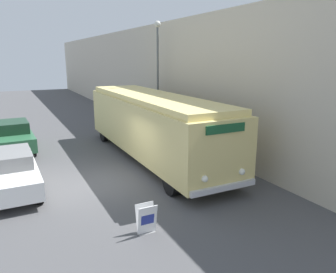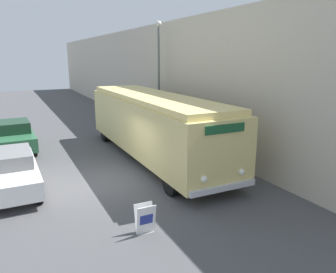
{
  "view_description": "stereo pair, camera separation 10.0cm",
  "coord_description": "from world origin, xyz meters",
  "views": [
    {
      "loc": [
        -3.01,
        -11.69,
        4.73
      ],
      "look_at": [
        2.5,
        -0.74,
        1.74
      ],
      "focal_mm": 35.0,
      "sensor_mm": 36.0,
      "label": 1
    },
    {
      "loc": [
        -2.92,
        -11.73,
        4.73
      ],
      "look_at": [
        2.5,
        -0.74,
        1.74
      ],
      "focal_mm": 35.0,
      "sensor_mm": 36.0,
      "label": 2
    }
  ],
  "objects": [
    {
      "name": "ground_plane",
      "position": [
        0.0,
        0.0,
        0.0
      ],
      "size": [
        80.0,
        80.0,
        0.0
      ],
      "primitive_type": "plane",
      "color": "#4C4C4F"
    },
    {
      "name": "building_wall_right",
      "position": [
        6.02,
        10.0,
        3.37
      ],
      "size": [
        0.3,
        60.0,
        6.74
      ],
      "color": "beige",
      "rests_on": "ground_plane"
    },
    {
      "name": "vintage_bus",
      "position": [
        3.1,
        2.06,
        1.72
      ],
      "size": [
        2.67,
        11.37,
        3.04
      ],
      "color": "black",
      "rests_on": "ground_plane"
    },
    {
      "name": "sign_board",
      "position": [
        0.13,
        -4.13,
        0.4
      ],
      "size": [
        0.54,
        0.32,
        0.84
      ],
      "color": "gray",
      "rests_on": "ground_plane"
    },
    {
      "name": "streetlamp",
      "position": [
        5.21,
        5.97,
        4.33
      ],
      "size": [
        0.36,
        0.36,
        6.72
      ],
      "color": "#595E60",
      "rests_on": "ground_plane"
    },
    {
      "name": "parked_car_near",
      "position": [
        -3.1,
        0.79,
        0.75
      ],
      "size": [
        1.87,
        4.58,
        1.45
      ],
      "rotation": [
        0.0,
        0.0,
        0.01
      ],
      "color": "black",
      "rests_on": "ground_plane"
    },
    {
      "name": "parked_car_mid",
      "position": [
        -2.78,
        6.35,
        0.79
      ],
      "size": [
        1.9,
        4.3,
        1.55
      ],
      "rotation": [
        0.0,
        0.0,
        0.03
      ],
      "color": "black",
      "rests_on": "ground_plane"
    }
  ]
}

